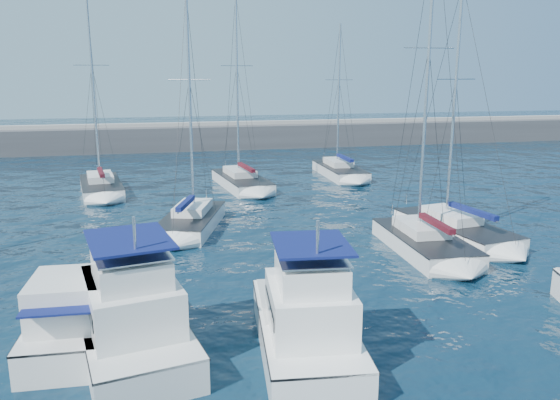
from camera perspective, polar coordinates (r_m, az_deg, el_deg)
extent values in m
plane|color=black|center=(22.68, 0.91, -11.70)|extent=(220.00, 220.00, 0.00)
cube|color=#424244|center=(72.67, -9.07, 6.10)|extent=(160.00, 6.00, 4.00)
cube|color=gray|center=(72.44, -9.13, 7.83)|extent=(160.00, 1.20, 0.50)
cube|color=silver|center=(21.43, -20.47, -12.92)|extent=(3.15, 5.96, 1.60)
cube|color=#262628|center=(21.13, -20.63, -11.09)|extent=(3.20, 5.97, 0.08)
cube|color=silver|center=(20.16, -21.19, -9.68)|extent=(2.55, 2.82, 1.60)
cube|color=black|center=(20.14, -21.20, -9.47)|extent=(2.57, 2.29, 0.45)
cube|color=#0D1650|center=(19.09, -21.87, -10.06)|extent=(2.36, 1.90, 0.07)
cube|color=silver|center=(20.98, -15.44, -13.14)|extent=(4.97, 9.31, 1.60)
cube|color=#262628|center=(20.66, -15.56, -11.26)|extent=(5.04, 9.32, 0.08)
cube|color=silver|center=(19.35, -15.20, -10.20)|extent=(3.56, 4.56, 1.60)
cube|color=black|center=(19.32, -15.22, -9.98)|extent=(3.45, 3.77, 0.45)
cube|color=silver|center=(18.71, -15.33, -6.91)|extent=(2.77, 3.25, 0.90)
cube|color=#0D1650|center=(18.41, -15.51, -3.97)|extent=(3.12, 3.71, 0.08)
cube|color=white|center=(19.78, 2.58, -14.32)|extent=(3.91, 7.87, 1.60)
cube|color=#262628|center=(19.45, 2.60, -12.35)|extent=(3.97, 7.88, 0.08)
cube|color=white|center=(18.27, 3.09, -11.17)|extent=(2.99, 3.78, 1.60)
cube|color=black|center=(18.24, 3.10, -10.94)|extent=(2.96, 3.09, 0.45)
cube|color=white|center=(17.61, 3.25, -7.71)|extent=(2.35, 2.68, 0.90)
cube|color=#0D1650|center=(17.28, 3.29, -4.61)|extent=(2.65, 3.06, 0.08)
cube|color=white|center=(34.72, -9.24, -2.52)|extent=(5.05, 8.08, 1.30)
cube|color=#262628|center=(34.56, -9.28, -1.51)|extent=(5.11, 8.10, 0.06)
cube|color=white|center=(34.93, -9.12, -0.81)|extent=(2.80, 3.72, 0.55)
cylinder|color=silver|center=(34.26, -9.40, 10.15)|extent=(0.18, 0.18, 12.87)
cylinder|color=silver|center=(33.29, -9.79, -0.55)|extent=(1.26, 3.64, 0.12)
cube|color=#0D1650|center=(33.16, -9.84, -0.34)|extent=(1.36, 3.35, 0.28)
cube|color=silver|center=(30.97, 14.79, -4.70)|extent=(3.41, 7.86, 1.30)
cube|color=#262628|center=(30.79, 14.86, -3.58)|extent=(3.47, 7.86, 0.06)
cube|color=silver|center=(31.12, 14.51, -2.77)|extent=(2.15, 3.46, 0.55)
cylinder|color=silver|center=(30.28, 15.15, 12.14)|extent=(0.18, 0.18, 15.63)
cylinder|color=silver|center=(29.56, 15.91, -2.58)|extent=(0.28, 3.87, 0.12)
cube|color=#430D15|center=(29.43, 16.02, -2.35)|extent=(0.49, 3.49, 0.28)
cube|color=white|center=(34.10, 17.78, -3.27)|extent=(4.22, 8.74, 1.30)
cube|color=#262628|center=(33.94, 17.85, -2.25)|extent=(4.27, 8.75, 0.06)
cube|color=white|center=(34.25, 17.34, -1.52)|extent=(2.47, 3.92, 0.55)
cylinder|color=silver|center=(33.53, 17.77, 9.73)|extent=(0.18, 0.18, 12.96)
cylinder|color=silver|center=(32.80, 19.34, -1.30)|extent=(0.74, 4.17, 0.12)
cube|color=#0D1650|center=(32.69, 19.47, -1.09)|extent=(0.91, 3.79, 0.28)
cube|color=white|center=(47.02, -18.17, 1.06)|extent=(4.17, 8.67, 1.30)
cube|color=#262628|center=(46.91, -18.22, 1.81)|extent=(4.23, 8.68, 0.06)
cube|color=white|center=(47.36, -18.29, 2.31)|extent=(2.45, 3.89, 0.55)
cylinder|color=silver|center=(46.96, -18.97, 11.41)|extent=(0.18, 0.18, 14.61)
cylinder|color=silver|center=(45.52, -18.20, 2.61)|extent=(0.72, 4.14, 0.12)
cube|color=#430D15|center=(45.40, -18.21, 2.77)|extent=(0.89, 3.76, 0.28)
cube|color=silver|center=(47.17, -4.03, 1.72)|extent=(4.20, 9.29, 1.30)
cube|color=#262628|center=(47.05, -4.04, 2.47)|extent=(4.27, 9.30, 0.06)
cube|color=silver|center=(47.53, -4.24, 2.96)|extent=(2.49, 4.15, 0.55)
cylinder|color=silver|center=(47.14, -4.51, 12.05)|extent=(0.18, 0.18, 14.61)
cylinder|color=silver|center=(45.63, -3.58, 3.26)|extent=(0.68, 4.46, 0.12)
cube|color=#430D15|center=(45.51, -3.55, 3.42)|extent=(0.86, 4.05, 0.28)
cube|color=silver|center=(52.56, 6.25, 2.83)|extent=(3.13, 8.74, 1.30)
cube|color=#262628|center=(52.45, 6.27, 3.51)|extent=(3.19, 8.74, 0.06)
cube|color=silver|center=(52.91, 6.09, 3.95)|extent=(2.01, 3.83, 0.55)
cylinder|color=silver|center=(52.60, 6.15, 11.02)|extent=(0.18, 0.18, 12.62)
cylinder|color=silver|center=(51.09, 6.75, 4.23)|extent=(0.18, 4.35, 0.12)
cube|color=#0D1650|center=(50.98, 6.80, 4.38)|extent=(0.41, 3.92, 0.28)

